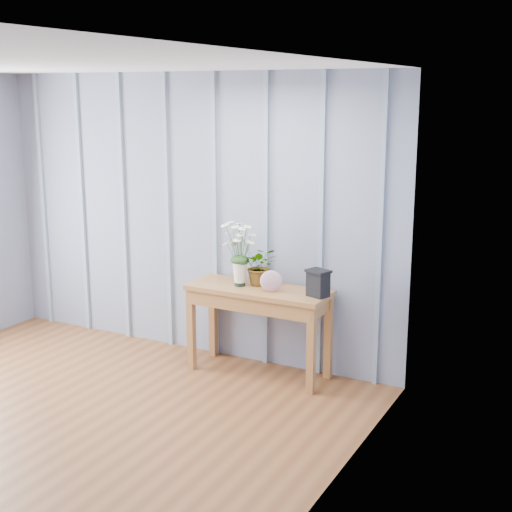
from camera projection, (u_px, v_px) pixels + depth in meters
The scene contains 7 objects.
ground at pixel (11, 454), 4.69m from camera, with size 4.50×4.50×0.00m, color brown.
room_shell at pixel (87, 141), 5.03m from camera, with size 4.00×4.50×2.50m.
sideboard at pixel (259, 301), 5.91m from camera, with size 1.20×0.45×0.75m.
daisy_vase at pixel (240, 244), 5.86m from camera, with size 0.40×0.31×0.57m.
spider_plant at pixel (260, 266), 5.94m from camera, with size 0.29×0.25×0.32m, color #193E16.
felt_disc_vessel at pixel (271, 281), 5.74m from camera, with size 0.18×0.05×0.18m, color #985078.
carved_box at pixel (318, 283), 5.61m from camera, with size 0.21×0.19×0.22m.
Camera 1 is at (3.41, -3.04, 2.34)m, focal length 50.00 mm.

